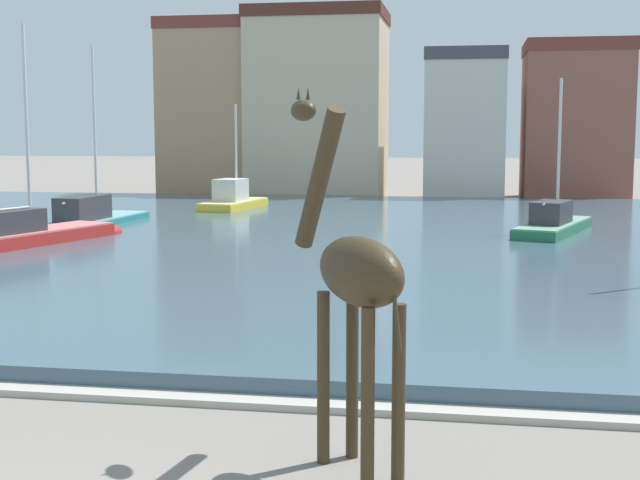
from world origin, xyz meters
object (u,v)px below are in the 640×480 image
giraffe_statue (354,277)px  sailboat_yellow (236,203)px  sailboat_green (556,227)px  sailboat_red (32,238)px  sailboat_teal (96,221)px

giraffe_statue → sailboat_yellow: sailboat_yellow is taller
sailboat_yellow → sailboat_green: size_ratio=0.82×
giraffe_statue → sailboat_yellow: 36.23m
sailboat_yellow → sailboat_green: sailboat_green is taller
sailboat_green → giraffe_statue: bearing=-101.0°
sailboat_yellow → sailboat_red: sailboat_red is taller
giraffe_statue → sailboat_green: sailboat_green is taller
sailboat_red → giraffe_statue: bearing=-52.4°
giraffe_statue → sailboat_yellow: size_ratio=0.79×
sailboat_teal → sailboat_red: (0.52, -6.78, 0.03)m
giraffe_statue → sailboat_teal: size_ratio=0.51×
sailboat_teal → sailboat_red: sailboat_red is taller
sailboat_green → sailboat_teal: 19.65m
sailboat_teal → sailboat_yellow: bearing=67.8°
giraffe_statue → sailboat_green: size_ratio=0.65×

